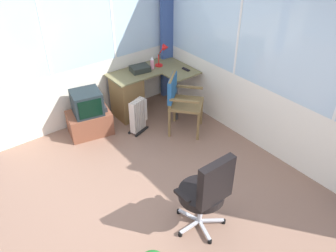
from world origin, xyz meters
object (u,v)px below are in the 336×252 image
desk_lamp (164,51)px  tv_on_stand (89,115)px  office_chair (207,190)px  space_heater (139,115)px  desk (131,94)px  paper_tray (140,69)px  wooden_armchair (179,97)px  tv_remote (186,69)px  spray_bottle (152,63)px

desk_lamp → tv_on_stand: (-1.47, -0.02, -0.66)m
office_chair → space_heater: (0.50, 2.06, -0.31)m
desk_lamp → desk: bearing=176.3°
office_chair → space_heater: bearing=76.4°
desk → office_chair: office_chair is taller
paper_tray → desk_lamp: bearing=-8.3°
space_heater → desk_lamp: bearing=27.5°
desk_lamp → wooden_armchair: desk_lamp is taller
desk → tv_remote: (0.84, -0.39, 0.34)m
desk_lamp → paper_tray: bearing=171.7°
office_chair → tv_on_stand: (-0.14, 2.47, -0.27)m
tv_on_stand → office_chair: bearing=-86.8°
tv_on_stand → wooden_armchair: bearing=-33.6°
spray_bottle → desk: bearing=177.0°
spray_bottle → paper_tray: bearing=168.1°
desk → spray_bottle: spray_bottle is taller
office_chair → wooden_armchair: bearing=59.6°
tv_on_stand → desk_lamp: bearing=0.9°
desk_lamp → tv_remote: 0.46m
wooden_armchair → space_heater: 0.69m
desk → paper_tray: bearing=5.7°
desk → office_chair: size_ratio=1.26×
paper_tray → tv_on_stand: 1.12m
desk → wooden_armchair: 0.92m
spray_bottle → space_heater: spray_bottle is taller
spray_bottle → paper_tray: 0.23m
paper_tray → spray_bottle: bearing=-11.9°
office_chair → tv_on_stand: 2.49m
tv_remote → spray_bottle: size_ratio=0.69×
spray_bottle → office_chair: bearing=-113.6°
tv_remote → desk: bearing=151.1°
desk_lamp → tv_on_stand: bearing=-179.1°
desk_lamp → office_chair: desk_lamp is taller
tv_on_stand → spray_bottle: bearing=2.0°
wooden_armchair → tv_on_stand: bearing=146.4°
desk → wooden_armchair: bearing=-67.4°
space_heater → spray_bottle: bearing=37.1°
desk → wooden_armchair: size_ratio=1.41×
tv_on_stand → space_heater: bearing=-32.6°
tv_remote → office_chair: office_chair is taller
desk → tv_on_stand: (-0.80, -0.07, -0.08)m
desk → desk_lamp: size_ratio=3.37×
desk_lamp → paper_tray: desk_lamp is taller
tv_on_stand → space_heater: 0.76m
tv_remote → space_heater: bearing=-179.3°
tv_on_stand → space_heater: (0.64, -0.41, -0.04)m
desk → spray_bottle: size_ratio=6.01×
wooden_armchair → office_chair: bearing=-120.4°
desk_lamp → wooden_armchair: 0.93m
desk_lamp → spray_bottle: 0.27m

